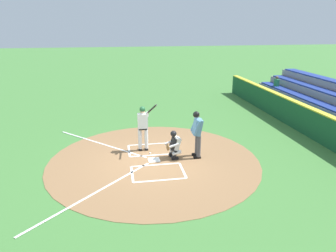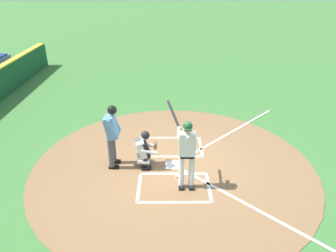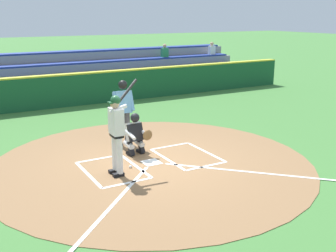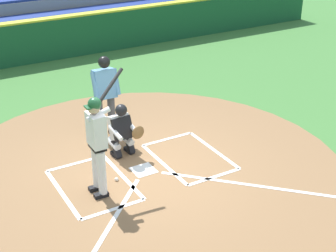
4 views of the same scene
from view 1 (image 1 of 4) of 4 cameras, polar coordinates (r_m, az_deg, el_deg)
ground_plane at (r=11.95m, az=-2.58°, el=-6.31°), size 120.00×120.00×0.00m
dirt_circle at (r=11.95m, az=-2.58°, el=-6.28°), size 8.00×8.00×0.01m
home_plate_and_chalk at (r=11.88m, az=-6.82°, el=-6.50°), size 7.93×4.91×0.01m
batter at (r=12.47m, az=-4.61°, el=0.15°), size 0.93×0.70×2.13m
catcher at (r=11.89m, az=1.10°, el=-3.34°), size 0.64×0.62×1.13m
plate_umpire at (r=11.87m, az=5.40°, el=-0.95°), size 0.59×0.42×1.86m
baseball at (r=12.49m, az=-3.31°, el=-5.01°), size 0.07×0.07×0.07m
backstop_wall at (r=14.58m, az=28.06°, el=-1.16°), size 22.00×0.36×1.31m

